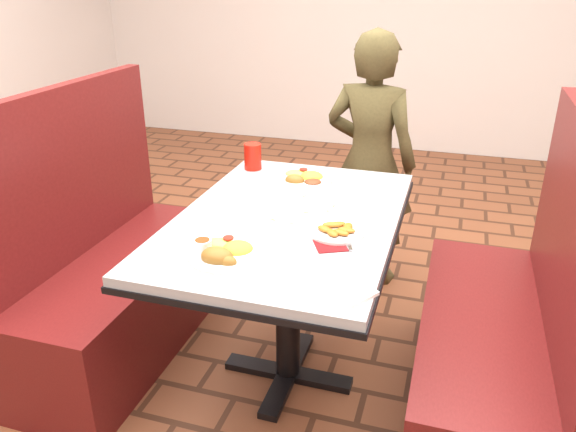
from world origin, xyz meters
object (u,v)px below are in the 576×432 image
object	(u,v)px
booth_bench_left	(116,281)
red_tumbler	(253,156)
dining_table	(288,239)
far_dinner_plate	(304,176)
booth_bench_right	(496,347)
near_dinner_plate	(224,249)
plantain_plate	(337,231)
diner_person	(370,162)

from	to	relation	value
booth_bench_left	red_tumbler	size ratio (longest dim) A/B	10.06
dining_table	far_dinner_plate	bearing A→B (deg)	96.73
booth_bench_right	near_dinner_plate	size ratio (longest dim) A/B	4.88
dining_table	near_dinner_plate	bearing A→B (deg)	-105.21
near_dinner_plate	plantain_plate	distance (m)	0.41
diner_person	red_tumbler	xyz separation A→B (m)	(-0.46, -0.50, 0.14)
plantain_plate	red_tumbler	xyz separation A→B (m)	(-0.52, 0.57, 0.05)
dining_table	near_dinner_plate	size ratio (longest dim) A/B	4.93
dining_table	diner_person	xyz separation A→B (m)	(0.15, 0.97, 0.02)
booth_bench_right	diner_person	size ratio (longest dim) A/B	0.89
booth_bench_left	plantain_plate	distance (m)	1.10
diner_person	far_dinner_plate	xyz separation A→B (m)	(-0.19, -0.59, 0.10)
diner_person	plantain_plate	size ratio (longest dim) A/B	6.86
booth_bench_right	far_dinner_plate	bearing A→B (deg)	155.77
dining_table	red_tumbler	bearing A→B (deg)	123.80
diner_person	near_dinner_plate	size ratio (longest dim) A/B	5.48
near_dinner_plate	far_dinner_plate	world-z (taller)	near_dinner_plate
booth_bench_left	far_dinner_plate	xyz separation A→B (m)	(0.75, 0.38, 0.44)
booth_bench_left	red_tumbler	distance (m)	0.83
booth_bench_left	booth_bench_right	xyz separation A→B (m)	(1.60, 0.00, 0.00)
diner_person	dining_table	bearing A→B (deg)	91.14
near_dinner_plate	far_dinner_plate	distance (m)	0.75
dining_table	near_dinner_plate	distance (m)	0.40
dining_table	booth_bench_right	world-z (taller)	booth_bench_right
red_tumbler	booth_bench_left	bearing A→B (deg)	-135.80
far_dinner_plate	plantain_plate	size ratio (longest dim) A/B	1.27
booth_bench_right	diner_person	world-z (taller)	diner_person
red_tumbler	diner_person	bearing A→B (deg)	47.18
plantain_plate	red_tumbler	size ratio (longest dim) A/B	1.64
dining_table	far_dinner_plate	size ratio (longest dim) A/B	4.88
far_dinner_plate	red_tumbler	world-z (taller)	red_tumbler
plantain_plate	far_dinner_plate	bearing A→B (deg)	117.94
booth_bench_left	near_dinner_plate	world-z (taller)	booth_bench_left
booth_bench_left	far_dinner_plate	size ratio (longest dim) A/B	4.83
diner_person	near_dinner_plate	distance (m)	1.37
diner_person	plantain_plate	xyz separation A→B (m)	(0.06, -1.07, 0.09)
booth_bench_left	plantain_plate	bearing A→B (deg)	-5.59
dining_table	plantain_plate	world-z (taller)	plantain_plate
diner_person	near_dinner_plate	xyz separation A→B (m)	(-0.25, -1.34, 0.10)
far_dinner_plate	red_tumbler	distance (m)	0.29
far_dinner_plate	plantain_plate	bearing A→B (deg)	-62.06
dining_table	booth_bench_right	bearing A→B (deg)	0.00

